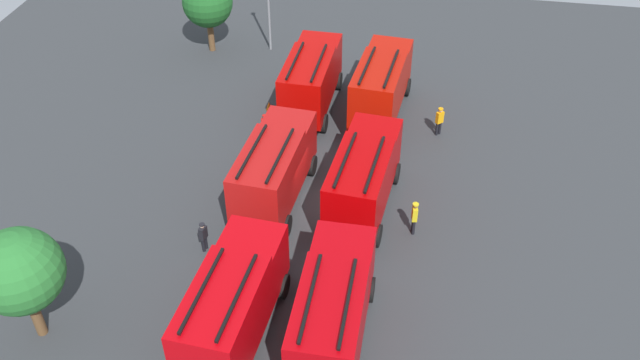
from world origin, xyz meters
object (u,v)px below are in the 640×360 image
firefighter_3 (439,120)px  tree_1 (207,2)px  traffic_cone_1 (286,85)px  fire_truck_0 (333,308)px  firefighter_2 (265,127)px  fire_truck_2 (381,83)px  traffic_cone_0 (269,106)px  fire_truck_3 (233,302)px  fire_truck_5 (311,78)px  firefighter_0 (414,216)px  firefighter_1 (203,235)px  tree_0 (19,272)px  fire_truck_4 (274,168)px  fire_truck_1 (364,176)px

firefighter_3 → tree_1: 17.83m
traffic_cone_1 → fire_truck_0: bearing=-162.3°
tree_1 → traffic_cone_1: 8.17m
firefighter_2 → firefighter_3: 9.94m
fire_truck_0 → traffic_cone_1: 20.20m
fire_truck_2 → traffic_cone_0: (-0.69, 6.67, -1.87)m
fire_truck_3 → fire_truck_0: bearing=-80.3°
firefighter_2 → tree_1: tree_1 is taller
fire_truck_5 → fire_truck_2: bearing=-87.4°
fire_truck_2 → firefighter_0: 10.53m
firefighter_1 → firefighter_3: size_ratio=0.91×
tree_0 → fire_truck_2: bearing=-32.4°
firefighter_1 → tree_1: tree_1 is taller
tree_0 → traffic_cone_0: size_ratio=9.46×
traffic_cone_1 → traffic_cone_0: bearing=168.9°
traffic_cone_0 → fire_truck_0: bearing=-158.3°
fire_truck_4 → tree_1: bearing=32.0°
firefighter_2 → tree_0: bearing=147.2°
fire_truck_4 → traffic_cone_0: (8.30, 2.33, -1.87)m
firefighter_2 → fire_truck_5: bearing=-38.6°
traffic_cone_0 → traffic_cone_1: size_ratio=0.89×
fire_truck_3 → tree_1: bearing=23.5°
firefighter_1 → tree_0: (-5.88, 5.17, 2.72)m
fire_truck_5 → firefighter_0: (-10.01, -6.88, -1.12)m
fire_truck_0 → firefighter_3: size_ratio=4.09×
traffic_cone_1 → tree_1: bearing=55.5°
firefighter_0 → tree_0: bearing=-158.1°
fire_truck_4 → tree_0: tree_0 is taller
firefighter_1 → traffic_cone_0: firefighter_1 is taller
fire_truck_3 → tree_1: (23.80, 8.38, 1.36)m
fire_truck_0 → tree_1: tree_1 is taller
fire_truck_3 → firefighter_1: bearing=35.5°
fire_truck_0 → tree_0: size_ratio=1.34×
fire_truck_4 → tree_0: (-9.90, 7.66, 1.46)m
fire_truck_1 → traffic_cone_1: (10.73, 6.25, -1.84)m
fire_truck_1 → firefighter_2: fire_truck_1 is taller
firefighter_1 → traffic_cone_1: (14.86, -0.66, -0.58)m
firefighter_1 → traffic_cone_0: 12.33m
firefighter_0 → tree_1: 22.28m
fire_truck_1 → fire_truck_2: (8.88, 0.08, 0.00)m
tree_1 → traffic_cone_1: bearing=-124.5°
fire_truck_4 → fire_truck_3: bearing=-173.6°
fire_truck_2 → fire_truck_4: (-8.99, 4.33, 0.00)m
fire_truck_4 → fire_truck_5: bearing=3.0°
fire_truck_4 → firefighter_3: bearing=-42.5°
fire_truck_3 → traffic_cone_1: fire_truck_3 is taller
fire_truck_5 → tree_1: (6.22, 8.19, 1.36)m
traffic_cone_0 → fire_truck_3: bearing=-171.0°
traffic_cone_0 → tree_0: bearing=163.7°
fire_truck_4 → tree_0: 12.60m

